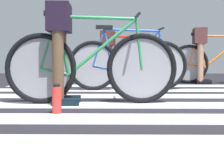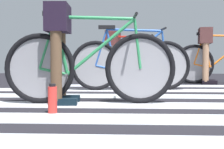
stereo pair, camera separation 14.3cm
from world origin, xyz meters
The scene contains 10 objects.
ground centered at (0.00, 0.00, 0.01)m, with size 18.00×14.00×0.02m.
crosswalk_markings centered at (0.07, -0.29, 0.02)m, with size 5.36×5.76×0.00m.
bicycle_1_of_4 centered at (-0.91, 0.17, 0.41)m, with size 1.74×0.52×0.93m.
cyclist_1_of_4 centered at (-1.22, 0.15, 0.67)m, with size 0.33×0.42×1.00m.
bicycle_2_of_4 centered at (-0.49, 1.62, 0.41)m, with size 1.73×0.52×0.93m.
bicycle_3_of_4 centered at (1.18, 2.87, 0.41)m, with size 1.73×0.52×0.93m.
cyclist_3_of_4 centered at (0.87, 2.90, 0.67)m, with size 0.35×0.43×1.01m.
bicycle_4_of_4 centered at (-0.51, 3.07, 0.41)m, with size 1.72×0.55×0.93m.
cyclist_4_of_4 centered at (-0.81, 3.12, 0.65)m, with size 0.38×0.44×0.98m.
water_bottle centered at (-1.15, -0.44, 0.14)m, with size 0.08×0.08×0.25m.
Camera 1 is at (-0.66, -3.14, 0.48)m, focal length 52.70 mm.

